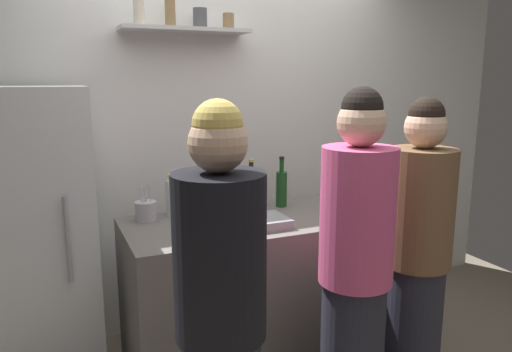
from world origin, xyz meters
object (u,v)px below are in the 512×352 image
at_px(utensil_holder, 146,211).
at_px(water_bottle_plastic, 173,197).
at_px(wine_bottle_green_glass, 281,187).
at_px(wine_bottle_pale_glass, 201,193).
at_px(refrigerator, 30,242).
at_px(person_pink_top, 355,273).
at_px(baking_pan, 256,223).
at_px(wine_bottle_dark_glass, 251,192).
at_px(person_brown_jacket, 417,258).
at_px(person_blonde, 221,325).

xyz_separation_m(utensil_holder, water_bottle_plastic, (0.16, 0.03, 0.06)).
bearing_deg(wine_bottle_green_glass, wine_bottle_pale_glass, 175.25).
height_order(refrigerator, person_pink_top, person_pink_top).
height_order(utensil_holder, person_pink_top, person_pink_top).
distance_m(baking_pan, wine_bottle_pale_glass, 0.44).
height_order(utensil_holder, wine_bottle_green_glass, wine_bottle_green_glass).
bearing_deg(water_bottle_plastic, wine_bottle_pale_glass, -6.03).
xyz_separation_m(utensil_holder, wine_bottle_pale_glass, (0.33, 0.02, 0.07)).
height_order(wine_bottle_dark_glass, person_brown_jacket, person_brown_jacket).
bearing_deg(baking_pan, wine_bottle_dark_glass, 71.18).
bearing_deg(person_brown_jacket, person_blonde, 25.70).
height_order(utensil_holder, person_blonde, person_blonde).
relative_size(refrigerator, baking_pan, 4.93).
bearing_deg(wine_bottle_green_glass, baking_pan, -133.49).
distance_m(wine_bottle_pale_glass, wine_bottle_dark_glass, 0.31).
bearing_deg(baking_pan, person_blonde, -122.48).
bearing_deg(water_bottle_plastic, person_brown_jacket, -38.88).
bearing_deg(baking_pan, water_bottle_plastic, 131.52).
relative_size(water_bottle_plastic, person_blonde, 0.15).
xyz_separation_m(refrigerator, baking_pan, (1.13, -0.50, 0.11)).
bearing_deg(refrigerator, wine_bottle_dark_glass, -7.91).
bearing_deg(wine_bottle_pale_glass, person_brown_jacket, -43.08).
height_order(person_blonde, person_brown_jacket, person_blonde).
relative_size(refrigerator, wine_bottle_dark_glass, 5.31).
xyz_separation_m(utensil_holder, person_brown_jacket, (1.23, -0.82, -0.18)).
height_order(wine_bottle_pale_glass, water_bottle_plastic, wine_bottle_pale_glass).
xyz_separation_m(baking_pan, person_brown_jacket, (0.71, -0.46, -0.15)).
height_order(wine_bottle_dark_glass, wine_bottle_green_glass, same).
bearing_deg(person_pink_top, refrigerator, -53.04).
height_order(wine_bottle_pale_glass, person_blonde, person_blonde).
bearing_deg(wine_bottle_pale_glass, wine_bottle_dark_glass, -9.87).
distance_m(utensil_holder, wine_bottle_green_glass, 0.84).
relative_size(refrigerator, water_bottle_plastic, 6.68).
bearing_deg(person_pink_top, person_blonde, -1.97).
xyz_separation_m(wine_bottle_green_glass, water_bottle_plastic, (-0.68, 0.06, -0.01)).
height_order(baking_pan, person_pink_top, person_pink_top).
height_order(wine_bottle_green_glass, person_blonde, person_blonde).
bearing_deg(wine_bottle_dark_glass, baking_pan, -108.82).
xyz_separation_m(wine_bottle_pale_glass, wine_bottle_dark_glass, (0.30, -0.05, -0.01)).
height_order(wine_bottle_green_glass, water_bottle_plastic, wine_bottle_green_glass).
distance_m(baking_pan, person_blonde, 0.88).
height_order(utensil_holder, person_brown_jacket, person_brown_jacket).
relative_size(refrigerator, person_pink_top, 1.00).
height_order(wine_bottle_dark_glass, person_pink_top, person_pink_top).
height_order(water_bottle_plastic, person_pink_top, person_pink_top).
distance_m(utensil_holder, person_pink_top, 1.21).
bearing_deg(refrigerator, utensil_holder, -12.53).
distance_m(refrigerator, person_brown_jacket, 2.07).
bearing_deg(utensil_holder, person_blonde, -87.29).
bearing_deg(wine_bottle_pale_glass, utensil_holder, -177.29).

